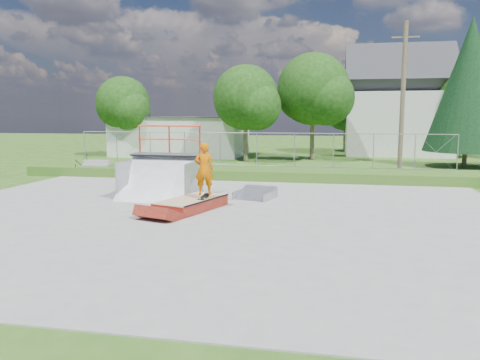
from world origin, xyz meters
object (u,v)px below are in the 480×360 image
Objects in this scene: quarter_pipe at (159,163)px; skater at (204,171)px; flat_bank_ramp at (255,194)px; grind_box at (191,204)px.

quarter_pipe reaches higher than skater.
flat_bank_ramp is at bearing 12.09° from quarter_pipe.
skater is at bearing 39.68° from grind_box.
grind_box is 1.68× the size of skater.
quarter_pipe is (-1.87, 1.87, 1.20)m from grind_box.
grind_box is 3.09m from flat_bank_ramp.
quarter_pipe is 1.98× the size of flat_bank_ramp.
grind_box is 1.07× the size of quarter_pipe.
grind_box is 1.22m from skater.
quarter_pipe is at bearing -51.04° from skater.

